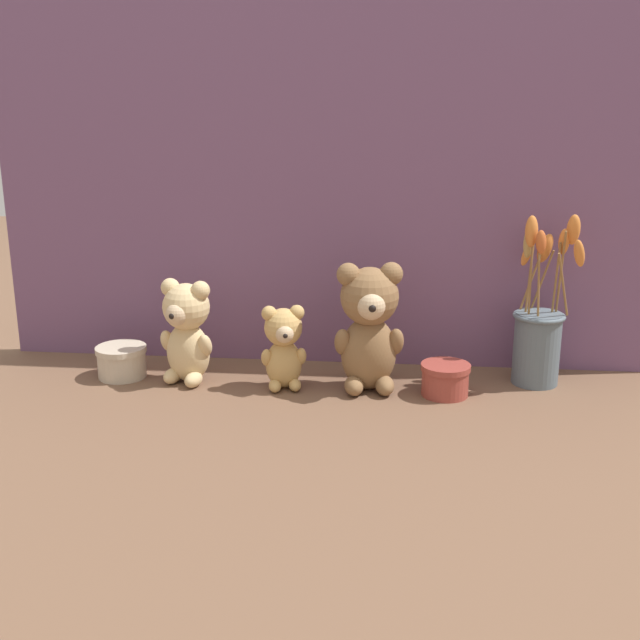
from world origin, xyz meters
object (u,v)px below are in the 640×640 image
Objects in this scene: flower_vase at (539,331)px; decorative_tin_tall at (122,361)px; teddy_bear_medium at (186,329)px; teddy_bear_small at (284,346)px; teddy_bear_large at (369,325)px; decorative_tin_short at (445,379)px.

decorative_tin_tall is at bearing -176.53° from flower_vase.
teddy_bear_small is (0.19, -0.02, -0.02)m from teddy_bear_medium.
teddy_bear_medium reaches higher than decorative_tin_tall.
teddy_bear_large is at bearing -2.27° from decorative_tin_tall.
teddy_bear_small is 1.63× the size of decorative_tin_tall.
teddy_bear_small is at bearing -170.85° from flower_vase.
teddy_bear_medium is 2.21× the size of decorative_tin_short.
teddy_bear_small is 0.34m from decorative_tin_tall.
decorative_tin_tall is (-0.33, 0.03, -0.05)m from teddy_bear_small.
teddy_bear_large is at bearing -167.96° from flower_vase.
teddy_bear_large is 0.17m from teddy_bear_small.
teddy_bear_medium is at bearing 175.36° from teddy_bear_small.
teddy_bear_small is 0.31m from decorative_tin_short.
teddy_bear_large reaches higher than decorative_tin_short.
teddy_bear_large reaches higher than teddy_bear_medium.
decorative_tin_tall is at bearing 176.88° from decorative_tin_short.
decorative_tin_tall is 0.64m from decorative_tin_short.
teddy_bear_large is at bearing 174.04° from decorative_tin_short.
decorative_tin_tall is (-0.50, 0.02, -0.10)m from teddy_bear_large.
flower_vase is (0.49, 0.08, 0.02)m from teddy_bear_small.
decorative_tin_tall is (-0.14, 0.01, -0.08)m from teddy_bear_medium.
decorative_tin_short is at bearing -154.81° from flower_vase.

